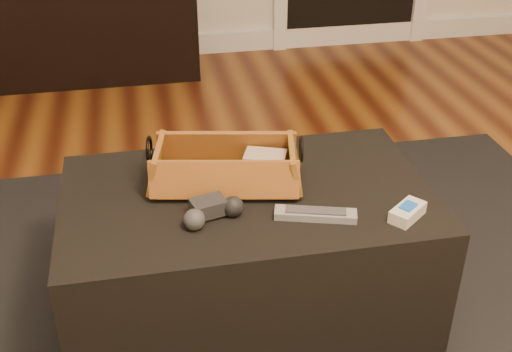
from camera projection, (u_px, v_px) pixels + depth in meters
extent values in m
cube|color=white|center=(141.00, 48.00, 3.84)|extent=(5.00, 0.04, 0.12)
cube|color=black|center=(55.00, 25.00, 3.46)|extent=(1.50, 0.45, 0.59)
cube|color=black|center=(251.00, 322.00, 1.91)|extent=(2.60, 2.00, 0.01)
cube|color=black|center=(248.00, 254.00, 1.84)|extent=(1.00, 0.60, 0.42)
cube|color=black|center=(218.00, 178.00, 1.75)|extent=(0.22, 0.07, 0.02)
cube|color=#CAAA8C|center=(265.00, 164.00, 1.78)|extent=(0.13, 0.11, 0.06)
cube|color=#AE7A27|center=(226.00, 181.00, 1.77)|extent=(0.39, 0.23, 0.01)
cube|color=#925521|center=(227.00, 147.00, 1.82)|extent=(0.39, 0.11, 0.10)
cube|color=#AE5F27|center=(224.00, 180.00, 1.66)|extent=(0.39, 0.11, 0.10)
cube|color=#A16B24|center=(295.00, 162.00, 1.74)|extent=(0.07, 0.20, 0.10)
cube|color=#9A6122|center=(156.00, 163.00, 1.74)|extent=(0.07, 0.20, 0.10)
torus|color=black|center=(301.00, 149.00, 1.72)|extent=(0.02, 0.07, 0.07)
torus|color=black|center=(149.00, 149.00, 1.72)|extent=(0.02, 0.07, 0.07)
cube|color=black|center=(208.00, 207.00, 1.62)|extent=(0.10, 0.08, 0.04)
sphere|color=#343537|center=(194.00, 220.00, 1.58)|extent=(0.07, 0.07, 0.05)
sphere|color=black|center=(233.00, 207.00, 1.63)|extent=(0.07, 0.07, 0.05)
cube|color=gray|center=(316.00, 214.00, 1.63)|extent=(0.21, 0.10, 0.02)
cube|color=#3A393D|center=(316.00, 210.00, 1.62)|extent=(0.16, 0.07, 0.00)
cube|color=beige|center=(407.00, 212.00, 1.62)|extent=(0.11, 0.11, 0.03)
cube|color=blue|center=(408.00, 206.00, 1.61)|extent=(0.05, 0.05, 0.01)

